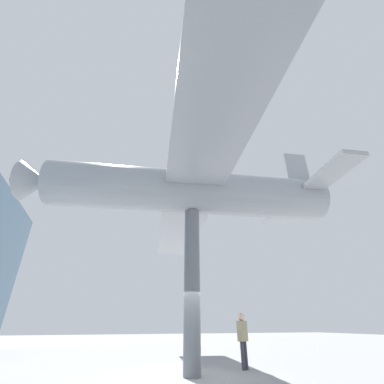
% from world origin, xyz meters
% --- Properties ---
extents(ground_plane, '(80.00, 80.00, 0.00)m').
position_xyz_m(ground_plane, '(0.00, 0.00, 0.00)').
color(ground_plane, gray).
extents(support_pylon_central, '(0.59, 0.59, 5.63)m').
position_xyz_m(support_pylon_central, '(0.00, 0.00, 2.81)').
color(support_pylon_central, slate).
rests_on(support_pylon_central, ground_plane).
extents(suspended_airplane, '(21.77, 13.27, 3.38)m').
position_xyz_m(suspended_airplane, '(0.02, 0.15, 6.56)').
color(suspended_airplane, '#93999E').
rests_on(suspended_airplane, support_pylon_central).
extents(visitor_person, '(0.38, 0.46, 1.88)m').
position_xyz_m(visitor_person, '(0.78, -2.29, 1.11)').
color(visitor_person, '#383842').
rests_on(visitor_person, ground_plane).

